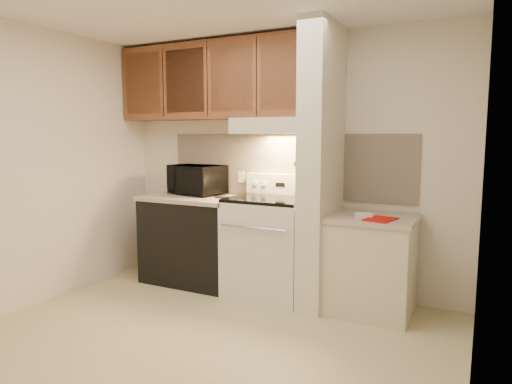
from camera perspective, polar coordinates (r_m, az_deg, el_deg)
The scene contains 49 objects.
floor at distance 3.62m, azimuth -6.53°, elevation -18.06°, with size 3.60×3.60×0.00m, color #C4B78A.
wall_back at distance 4.61m, azimuth 3.57°, elevation 3.53°, with size 3.60×0.02×2.50m, color silver.
wall_left at distance 4.54m, azimuth -26.14°, elevation 2.76°, with size 0.02×3.00×2.50m, color silver.
wall_right at distance 2.74m, azimuth 26.33°, elevation 0.40°, with size 0.02×3.00×2.50m, color silver.
backsplash at distance 4.60m, azimuth 3.51°, elevation 3.33°, with size 2.60×0.02×0.63m, color beige.
range_body at distance 4.42m, azimuth 1.71°, elevation -7.00°, with size 0.76×0.65×0.92m, color silver.
oven_window at distance 4.13m, azimuth -0.17°, elevation -7.42°, with size 0.50×0.01×0.30m, color black.
oven_handle at distance 4.05m, azimuth -0.42°, elevation -4.52°, with size 0.02×0.02×0.65m, color silver.
cooktop at distance 4.33m, azimuth 1.73°, elevation -0.89°, with size 0.74×0.64×0.03m, color black.
range_backguard at distance 4.57m, azimuth 3.25°, elevation 0.98°, with size 0.76×0.08×0.20m, color silver.
range_display at distance 4.53m, azimuth 3.04°, elevation 0.93°, with size 0.10×0.01×0.04m, color black.
range_knob_left_outer at distance 4.65m, azimuth -0.13°, elevation 1.10°, with size 0.05×0.05×0.02m, color silver.
range_knob_left_inner at distance 4.60m, azimuth 0.98°, elevation 1.04°, with size 0.05×0.05×0.02m, color silver.
range_knob_right_inner at distance 4.46m, azimuth 5.14°, elevation 0.81°, with size 0.05×0.05×0.02m, color silver.
range_knob_right_outer at distance 4.42m, azimuth 6.34°, elevation 0.75°, with size 0.05×0.05×0.02m, color silver.
dishwasher_front at distance 4.86m, azimuth -7.73°, elevation -6.06°, with size 1.00×0.63×0.87m, color black.
left_countertop at distance 4.78m, azimuth -7.82°, elevation -0.74°, with size 1.04×0.67×0.04m, color #B6A290.
spoon_rest at distance 4.56m, azimuth -3.65°, elevation -0.70°, with size 0.24×0.08×0.02m, color black.
teal_jar at distance 4.75m, azimuth -7.24°, elevation 0.04°, with size 0.08×0.08×0.09m, color #27635E.
outlet at distance 4.81m, azimuth -1.83°, elevation 1.89°, with size 0.08×0.01×0.12m, color beige.
microwave at distance 4.90m, azimuth -7.41°, elevation 1.54°, with size 0.57×0.38×0.31m, color black.
partition_pillar at distance 4.10m, azimuth 8.19°, elevation 3.03°, with size 0.22×0.70×2.50m, color beige.
pillar_trim at distance 4.14m, azimuth 6.68°, elevation 3.78°, with size 0.01×0.70×0.04m, color brown.
knife_strip at distance 4.09m, azimuth 6.36°, elevation 4.03°, with size 0.02×0.42×0.04m, color black.
knife_blade_a at distance 3.95m, azimuth 5.36°, elevation 2.49°, with size 0.01×0.04×0.16m, color silver.
knife_handle_a at distance 3.95m, azimuth 5.46°, elevation 4.67°, with size 0.02×0.02×0.10m, color black.
knife_blade_b at distance 4.02m, azimuth 5.76°, elevation 2.42°, with size 0.01×0.04×0.18m, color silver.
knife_handle_b at distance 4.01m, azimuth 5.76°, elevation 4.69°, with size 0.02×0.02×0.10m, color black.
knife_blade_c at distance 4.11m, azimuth 6.22°, elevation 2.37°, with size 0.01×0.04×0.20m, color silver.
knife_handle_c at distance 4.10m, azimuth 6.27°, elevation 4.74°, with size 0.02×0.02×0.10m, color black.
knife_blade_d at distance 4.17m, azimuth 6.56°, elevation 2.71°, with size 0.01×0.04×0.16m, color silver.
knife_handle_d at distance 4.16m, azimuth 6.57°, elevation 4.77°, with size 0.02×0.02×0.10m, color black.
knife_blade_e at distance 4.24m, azimuth 6.90°, elevation 2.64°, with size 0.01×0.04×0.18m, color silver.
knife_handle_e at distance 4.23m, azimuth 6.92°, elevation 4.80°, with size 0.02×0.02×0.10m, color black.
oven_mitt at distance 4.31m, azimuth 7.24°, elevation 2.32°, with size 0.03×0.11×0.26m, color slate.
right_cab_base at distance 4.12m, azimuth 14.12°, elevation -9.03°, with size 0.70×0.60×0.81m, color beige.
right_countertop at distance 4.03m, azimuth 14.30°, elevation -3.21°, with size 0.74×0.64×0.04m, color #B6A290.
red_folder at distance 3.86m, azimuth 15.28°, elevation -3.31°, with size 0.21×0.28×0.01m, color #B20F07.
white_box at distance 3.94m, azimuth 13.29°, elevation -2.85°, with size 0.14×0.09×0.04m, color white.
range_hood at distance 4.40m, azimuth 2.46°, elevation 8.25°, with size 0.78×0.44×0.15m, color beige.
hood_lip at distance 4.21m, azimuth 1.27°, elevation 7.70°, with size 0.78×0.04×0.06m, color beige.
upper_cabinets at distance 4.80m, azimuth -5.03°, elevation 13.64°, with size 2.18×0.33×0.77m, color brown.
cab_door_a at distance 5.15m, azimuth -13.96°, elevation 13.01°, with size 0.46×0.01×0.63m, color brown.
cab_gap_a at distance 4.98m, azimuth -11.52°, elevation 13.29°, with size 0.01×0.01×0.73m, color black.
cab_door_b at distance 4.81m, azimuth -8.90°, elevation 13.56°, with size 0.46×0.01×0.63m, color brown.
cab_gap_b at distance 4.66m, azimuth -6.10°, elevation 13.82°, with size 0.01×0.01×0.73m, color black.
cab_door_c at distance 4.52m, azimuth -3.10°, elevation 14.06°, with size 0.46×0.01×0.63m, color brown.
cab_gap_c at distance 4.39m, azimuth 0.07°, elevation 14.28°, with size 0.01×0.01×0.73m, color black.
cab_door_d at distance 4.28m, azimuth 3.45°, elevation 14.46°, with size 0.46×0.01×0.63m, color brown.
Camera 1 is at (1.82, -2.73, 1.53)m, focal length 32.00 mm.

